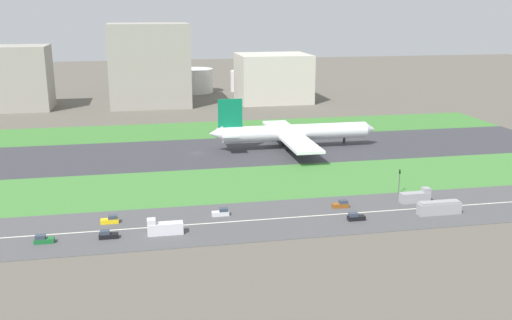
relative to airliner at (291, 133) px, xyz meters
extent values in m
plane|color=#5B564C|center=(-35.90, 0.00, -6.23)|extent=(800.00, 800.00, 0.00)
cube|color=#38383D|center=(-35.90, 0.00, -6.18)|extent=(280.00, 46.00, 0.10)
cube|color=#3D7A33|center=(-35.90, 41.00, -6.18)|extent=(280.00, 36.00, 0.10)
cube|color=#427F38|center=(-35.90, -41.00, -6.18)|extent=(280.00, 36.00, 0.10)
cube|color=#4C4C4F|center=(-35.90, -73.00, -6.18)|extent=(280.00, 28.00, 0.10)
cube|color=silver|center=(-35.90, -73.00, -6.13)|extent=(266.00, 0.50, 0.01)
cylinder|color=white|center=(1.68, 0.00, 0.07)|extent=(56.00, 6.00, 6.00)
cone|color=white|center=(31.68, 0.00, 0.07)|extent=(4.00, 5.70, 5.70)
cone|color=white|center=(-28.82, 0.00, 0.87)|extent=(5.00, 5.40, 5.40)
cube|color=#0C724C|center=(-23.32, 0.00, 8.07)|extent=(9.00, 0.80, 11.00)
cube|color=white|center=(-24.32, 0.00, 1.07)|extent=(6.00, 16.00, 0.60)
cube|color=white|center=(-0.32, 15.00, -1.13)|extent=(10.00, 26.00, 1.00)
cylinder|color=gray|center=(0.68, 9.00, -3.33)|extent=(5.00, 3.20, 3.20)
cube|color=white|center=(-0.32, -15.00, -1.13)|extent=(10.00, 26.00, 1.00)
cylinder|color=gray|center=(0.68, -9.00, -3.33)|extent=(5.00, 3.20, 3.20)
cylinder|color=black|center=(21.28, 0.00, -4.53)|extent=(1.00, 1.00, 3.20)
cylinder|color=black|center=(-2.32, 3.50, -4.53)|extent=(1.00, 1.00, 3.20)
cylinder|color=black|center=(-2.32, -3.50, -4.53)|extent=(1.00, 1.00, 3.20)
cube|color=silver|center=(-51.07, -78.00, -4.73)|extent=(8.40, 2.50, 2.80)
cube|color=silver|center=(-54.27, -78.00, -2.73)|extent=(2.00, 2.30, 1.20)
cube|color=#99999E|center=(17.55, -68.00, -4.73)|extent=(8.40, 2.50, 2.80)
cube|color=#99999E|center=(20.75, -68.00, -2.73)|extent=(2.00, 2.30, 1.20)
cube|color=brown|center=(-3.99, -68.00, -5.58)|extent=(4.40, 1.80, 1.10)
cube|color=#333D4C|center=(-3.19, -68.00, -4.58)|extent=(2.20, 1.66, 0.90)
cube|color=black|center=(-64.18, -78.00, -5.58)|extent=(4.40, 1.80, 1.10)
cube|color=#333D4C|center=(-64.98, -78.00, -4.58)|extent=(2.20, 1.66, 0.90)
cube|color=black|center=(-3.25, -78.00, -5.58)|extent=(4.40, 1.80, 1.10)
cube|color=#333D4C|center=(-4.05, -78.00, -4.58)|extent=(2.20, 1.66, 0.90)
cube|color=#19662D|center=(-78.49, -78.00, -5.58)|extent=(4.40, 1.80, 1.10)
cube|color=#333D4C|center=(-79.29, -78.00, -4.58)|extent=(2.20, 1.66, 0.90)
cube|color=silver|center=(-36.53, -68.00, -5.58)|extent=(4.40, 1.80, 1.10)
cube|color=#333D4C|center=(-35.73, -68.00, -4.58)|extent=(2.20, 1.66, 0.90)
cube|color=yellow|center=(-64.39, -68.00, -5.58)|extent=(4.40, 1.80, 1.10)
cube|color=#333D4C|center=(-63.59, -68.00, -4.58)|extent=(2.20, 1.66, 0.90)
cube|color=#99999E|center=(19.45, -78.00, -4.63)|extent=(11.60, 2.50, 3.00)
cube|color=#99999E|center=(19.35, -78.00, -2.88)|extent=(10.80, 2.30, 0.50)
cylinder|color=#4C4C51|center=(16.49, -60.00, -3.13)|extent=(0.24, 0.24, 6.00)
cube|color=black|center=(16.49, -60.00, 0.47)|extent=(0.36, 0.36, 1.20)
sphere|color=#19D826|center=(16.49, -60.20, 0.77)|extent=(0.24, 0.24, 0.24)
cube|color=#9E998E|center=(-125.90, 114.00, 10.34)|extent=(48.22, 27.04, 33.13)
cube|color=#9E998E|center=(-49.99, 114.00, 15.80)|extent=(42.50, 34.86, 44.06)
cube|color=beige|center=(18.93, 114.00, 7.16)|extent=(39.77, 34.32, 26.79)
cylinder|color=silver|center=(-22.16, 159.00, 1.22)|extent=(24.16, 24.16, 14.90)
cylinder|color=silver|center=(10.04, 159.00, 0.30)|extent=(17.09, 17.09, 13.06)
cylinder|color=silver|center=(33.40, 159.00, -0.18)|extent=(23.54, 23.54, 12.10)
camera|label=1|loc=(-55.05, -208.25, 45.98)|focal=40.66mm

